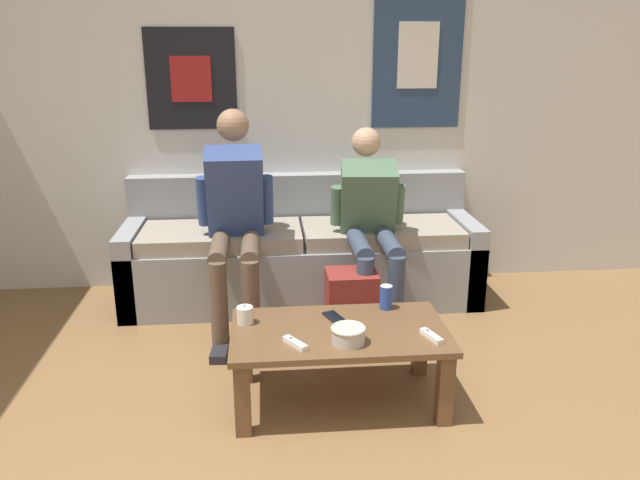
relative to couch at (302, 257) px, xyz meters
The scene contains 12 objects.
wall_back 1.05m from the couch, 103.71° to the left, with size 10.00×0.07×2.55m.
couch is the anchor object (origin of this frame).
coffee_table 1.33m from the couch, 85.83° to the right, with size 1.02×0.57×0.38m.
person_seated_adult 0.68m from the couch, 141.49° to the right, with size 0.47×0.91×1.30m.
person_seated_teen 0.64m from the couch, 41.25° to the right, with size 0.47×0.90×1.17m.
backpack 0.76m from the couch, 71.20° to the right, with size 0.29×0.28×0.44m.
ceramic_bowl 1.48m from the couch, 85.33° to the right, with size 0.16×0.16×0.08m.
pillar_candle 1.27m from the couch, 105.99° to the right, with size 0.08×0.08×0.10m.
drink_can_blue 1.17m from the couch, 71.88° to the right, with size 0.07×0.07×0.12m.
game_controller_near_left 1.48m from the couch, 94.67° to the right, with size 0.11×0.14×0.03m.
game_controller_near_right 1.55m from the couch, 70.89° to the right, with size 0.08×0.15×0.03m.
cell_phone 1.20m from the couch, 85.94° to the right, with size 0.11×0.15×0.01m.
Camera 1 is at (-0.15, -1.55, 1.68)m, focal length 35.00 mm.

